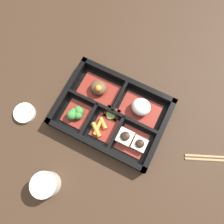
# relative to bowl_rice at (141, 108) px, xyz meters

# --- Properties ---
(ground_plane) EXTENTS (3.00, 3.00, 0.00)m
(ground_plane) POSITION_rel_bowl_rice_xyz_m (-0.07, -0.05, -0.03)
(ground_plane) COLOR #382619
(bento_base) EXTENTS (0.29, 0.22, 0.01)m
(bento_base) POSITION_rel_bowl_rice_xyz_m (-0.07, -0.05, -0.02)
(bento_base) COLOR black
(bento_base) RESTS_ON ground_plane
(bento_rim) EXTENTS (0.29, 0.22, 0.04)m
(bento_rim) POSITION_rel_bowl_rice_xyz_m (-0.07, -0.05, -0.01)
(bento_rim) COLOR black
(bento_rim) RESTS_ON ground_plane
(bowl_stew) EXTENTS (0.11, 0.07, 0.05)m
(bowl_stew) POSITION_rel_bowl_rice_xyz_m (-0.13, -0.00, -0.00)
(bowl_stew) COLOR maroon
(bowl_stew) RESTS_ON bento_base
(bowl_rice) EXTENTS (0.11, 0.07, 0.04)m
(bowl_rice) POSITION_rel_bowl_rice_xyz_m (0.00, 0.00, 0.00)
(bowl_rice) COLOR maroon
(bowl_rice) RESTS_ON bento_base
(bowl_greens) EXTENTS (0.07, 0.07, 0.03)m
(bowl_greens) POSITION_rel_bowl_rice_xyz_m (-0.15, -0.09, -0.00)
(bowl_greens) COLOR maroon
(bowl_greens) RESTS_ON bento_base
(bowl_carrots) EXTENTS (0.06, 0.07, 0.02)m
(bowl_carrots) POSITION_rel_bowl_rice_xyz_m (-0.07, -0.09, -0.01)
(bowl_carrots) COLOR maroon
(bowl_carrots) RESTS_ON bento_base
(bowl_tofu) EXTENTS (0.08, 0.07, 0.03)m
(bowl_tofu) POSITION_rel_bowl_rice_xyz_m (0.01, -0.09, -0.01)
(bowl_tofu) COLOR maroon
(bowl_tofu) RESTS_ON bento_base
(bowl_pickles) EXTENTS (0.04, 0.04, 0.01)m
(bowl_pickles) POSITION_rel_bowl_rice_xyz_m (-0.06, -0.05, -0.01)
(bowl_pickles) COLOR maroon
(bowl_pickles) RESTS_ON bento_base
(tea_cup) EXTENTS (0.06, 0.06, 0.05)m
(tea_cup) POSITION_rel_bowl_rice_xyz_m (-0.13, -0.29, -0.00)
(tea_cup) COLOR beige
(tea_cup) RESTS_ON ground_plane
(sauce_dish) EXTENTS (0.06, 0.06, 0.01)m
(sauce_dish) POSITION_rel_bowl_rice_xyz_m (-0.29, -0.15, -0.02)
(sauce_dish) COLOR beige
(sauce_dish) RESTS_ON ground_plane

